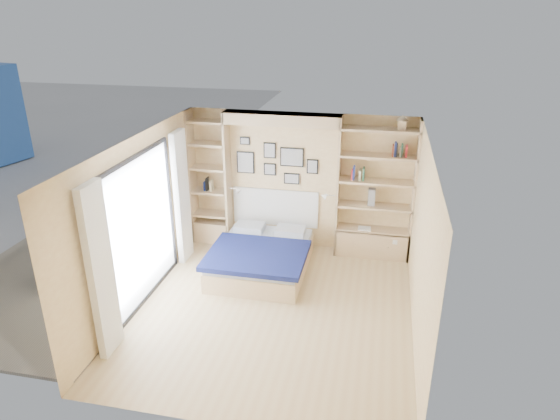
# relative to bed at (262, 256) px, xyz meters

# --- Properties ---
(ground) EXTENTS (4.50, 4.50, 0.00)m
(ground) POSITION_rel_bed_xyz_m (0.45, -1.15, -0.26)
(ground) COLOR tan
(ground) RESTS_ON ground
(room_shell) EXTENTS (4.50, 4.50, 4.50)m
(room_shell) POSITION_rel_bed_xyz_m (0.06, 0.37, 0.81)
(room_shell) COLOR beige
(room_shell) RESTS_ON ground
(bed) EXTENTS (1.59, 2.08, 1.07)m
(bed) POSITION_rel_bed_xyz_m (0.00, 0.00, 0.00)
(bed) COLOR tan
(bed) RESTS_ON ground
(photo_gallery) EXTENTS (1.48, 0.02, 0.82)m
(photo_gallery) POSITION_rel_bed_xyz_m (-0.00, 1.08, 1.34)
(photo_gallery) COLOR black
(photo_gallery) RESTS_ON ground
(reading_lamps) EXTENTS (1.92, 0.12, 0.15)m
(reading_lamps) POSITION_rel_bed_xyz_m (0.15, 0.85, 0.84)
(reading_lamps) COLOR silver
(reading_lamps) RESTS_ON ground
(shelf_decor) EXTENTS (3.55, 0.23, 2.03)m
(shelf_decor) POSITION_rel_bed_xyz_m (1.53, 0.92, 1.43)
(shelf_decor) COLOR #A51E1E
(shelf_decor) RESTS_ON ground
(deck) EXTENTS (3.20, 4.00, 0.05)m
(deck) POSITION_rel_bed_xyz_m (-3.15, -1.15, -0.26)
(deck) COLOR #6E6251
(deck) RESTS_ON ground
(deck_chair) EXTENTS (0.63, 0.83, 0.74)m
(deck_chair) POSITION_rel_bed_xyz_m (-3.02, -0.98, 0.09)
(deck_chair) COLOR tan
(deck_chair) RESTS_ON ground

